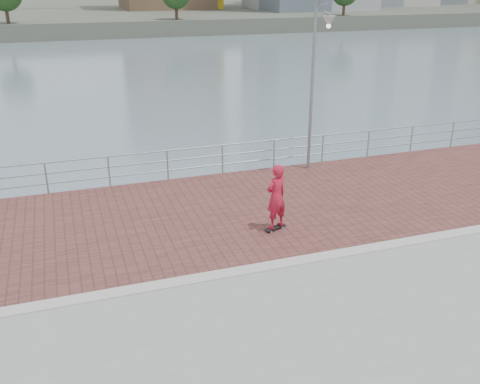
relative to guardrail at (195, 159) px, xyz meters
name	(u,v)px	position (x,y,z in m)	size (l,w,h in m)	color
water	(264,334)	(0.00, -7.00, -2.69)	(400.00, 400.00, 0.00)	slate
brick_lane	(223,212)	(0.00, -3.40, -0.68)	(40.00, 6.80, 0.02)	brown
curb	(266,267)	(0.00, -7.00, -0.66)	(40.00, 0.40, 0.06)	#B7B5AD
far_shore	(68,13)	(0.00, 115.50, -1.44)	(320.00, 95.00, 2.50)	#4C5142
guardrail	(195,159)	(0.00, 0.00, 0.00)	(39.06, 0.06, 1.13)	#8C9EA8
street_lamp	(319,58)	(4.29, -0.93, 3.52)	(0.43, 1.26, 5.93)	gray
skateboard	(275,228)	(1.06, -5.08, -0.61)	(0.72, 0.42, 0.08)	black
skateboarder	(276,197)	(1.06, -5.08, 0.36)	(0.69, 0.45, 1.90)	#B91830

